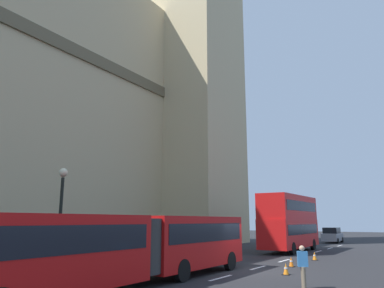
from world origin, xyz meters
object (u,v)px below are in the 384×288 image
Objects in this scene: sedan_lead at (332,235)px; traffic_cone_west at (286,269)px; traffic_cone_middle at (291,262)px; double_decker_bus at (289,220)px; pedestrian_near_cones at (303,265)px; articulated_bus at (135,243)px; street_lamp at (60,213)px; traffic_cone_east at (315,256)px.

sedan_lead reaches higher than traffic_cone_west.
traffic_cone_middle is (-26.84, -3.34, -0.63)m from sedan_lead.
double_decker_bus is 16.63× the size of traffic_cone_middle.
pedestrian_near_cones reaches higher than traffic_cone_middle.
articulated_bus is 4.71m from street_lamp.
articulated_bus is 27.88× the size of traffic_cone_west.
traffic_cone_east is at bearing -149.75° from double_decker_bus.
articulated_bus is 10.74m from traffic_cone_middle.
double_decker_bus reaches higher than traffic_cone_west.
double_decker_bus is (20.93, 0.00, 0.96)m from articulated_bus.
traffic_cone_west is at bearing -32.97° from articulated_bus.
traffic_cone_east is 11.69m from pedestrian_near_cones.
sedan_lead is 30.53m from traffic_cone_west.
traffic_cone_middle is (10.05, -3.50, -1.46)m from articulated_bus.
street_lamp is (-37.27, 4.67, 2.14)m from sedan_lead.
traffic_cone_east is (-22.28, -3.52, -0.63)m from sedan_lead.
sedan_lead is at bearing -0.60° from double_decker_bus.
traffic_cone_east is at bearing -14.16° from articulated_bus.
sedan_lead is 37.62m from street_lamp.
sedan_lead is 7.59× the size of traffic_cone_east.
traffic_cone_middle is at bearing -37.51° from street_lamp.
street_lamp reaches higher than double_decker_bus.
articulated_bus is at bearing 160.80° from traffic_cone_middle.
double_decker_bus is 5.71× the size of pedestrian_near_cones.
street_lamp is (-0.38, 4.51, 1.31)m from articulated_bus.
traffic_cone_west is (-14.28, -4.32, -2.43)m from double_decker_bus.
pedestrian_near_cones is at bearing -62.64° from articulated_bus.
articulated_bus is 1.68× the size of double_decker_bus.
pedestrian_near_cones reaches higher than traffic_cone_west.
traffic_cone_west is at bearing -172.19° from sedan_lead.
street_lamp is 3.12× the size of pedestrian_near_cones.
traffic_cone_middle is 13.44m from street_lamp.
double_decker_bus is 2.19× the size of sedan_lead.
traffic_cone_west is at bearing -51.45° from street_lamp.
traffic_cone_middle is 7.38m from pedestrian_near_cones.
double_decker_bus is at bearing -11.94° from street_lamp.
sedan_lead is 2.60× the size of pedestrian_near_cones.
double_decker_bus is at bearing 0.01° from articulated_bus.
double_decker_bus is 11.68m from traffic_cone_middle.
articulated_bus reaches higher than traffic_cone_east.
traffic_cone_east is at bearing 12.45° from pedestrian_near_cones.
traffic_cone_middle is at bearing 177.67° from traffic_cone_east.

